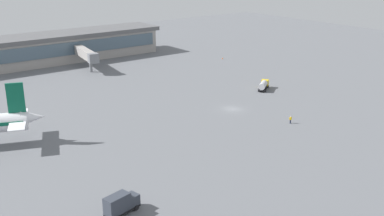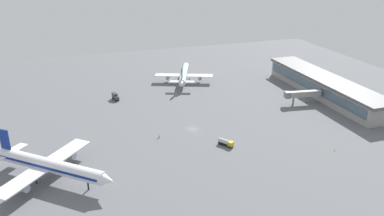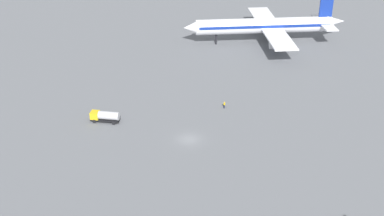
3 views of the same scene
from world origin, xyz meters
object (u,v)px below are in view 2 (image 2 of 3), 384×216
object	(u,v)px
airplane_at_gate	(49,165)
airplane_taxiing	(184,74)
safety_cone_near_gate	(335,150)
fuel_truck	(226,142)
catering_truck	(115,96)
ground_crew_worker	(159,136)

from	to	relation	value
airplane_at_gate	airplane_taxiing	distance (m)	111.68
airplane_at_gate	safety_cone_near_gate	size ratio (longest dim) A/B	66.67
airplane_at_gate	airplane_taxiing	xyz separation A→B (m)	(84.76, -72.72, -0.89)
fuel_truck	catering_truck	size ratio (longest dim) A/B	1.07
catering_truck	ground_crew_worker	xyz separation A→B (m)	(-49.12, -10.42, -0.85)
airplane_taxiing	fuel_truck	distance (m)	81.32
catering_truck	ground_crew_worker	size ratio (longest dim) A/B	3.52
airplane_at_gate	safety_cone_near_gate	bearing A→B (deg)	34.08
ground_crew_worker	catering_truck	bearing A→B (deg)	127.78
fuel_truck	catering_truck	xyz separation A→B (m)	(63.94, 33.21, 0.31)
ground_crew_worker	safety_cone_near_gate	xyz separation A→B (m)	(-31.99, -60.05, -0.55)
airplane_taxiing	fuel_truck	world-z (taller)	airplane_taxiing
ground_crew_worker	safety_cone_near_gate	distance (m)	68.04
airplane_at_gate	airplane_taxiing	world-z (taller)	airplane_at_gate
airplane_taxiing	ground_crew_worker	xyz separation A→B (m)	(-65.98, 31.39, -3.70)
airplane_at_gate	fuel_truck	xyz separation A→B (m)	(3.96, -64.12, -4.05)
fuel_truck	safety_cone_near_gate	distance (m)	41.04
safety_cone_near_gate	airplane_at_gate	bearing A→B (deg)	82.58
airplane_at_gate	catering_truck	xyz separation A→B (m)	(67.90, -30.92, -3.74)
ground_crew_worker	safety_cone_near_gate	bearing A→B (deg)	-2.24
airplane_at_gate	ground_crew_worker	xyz separation A→B (m)	(18.78, -41.33, -4.59)
airplane_at_gate	ground_crew_worker	world-z (taller)	airplane_at_gate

